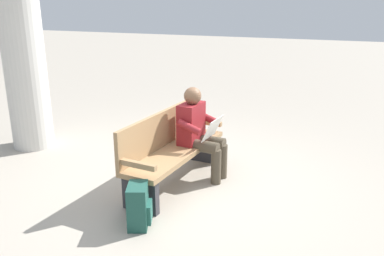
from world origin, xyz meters
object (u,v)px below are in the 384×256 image
at_px(person_seated, 199,131).
at_px(bench_near, 171,148).
at_px(support_pillar, 18,9).
at_px(backpack, 139,206).

bearing_deg(person_seated, bench_near, -36.81).
relative_size(bench_near, support_pillar, 0.44).
bearing_deg(support_pillar, person_seated, 87.72).
xyz_separation_m(backpack, support_pillar, (-1.48, -2.71, 1.86)).
xyz_separation_m(bench_near, person_seated, (-0.29, 0.26, 0.17)).
distance_m(bench_near, support_pillar, 3.07).
bearing_deg(bench_near, backpack, 12.06).
distance_m(person_seated, backpack, 1.43).
relative_size(person_seated, support_pillar, 0.28).
bearing_deg(backpack, person_seated, 174.63).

